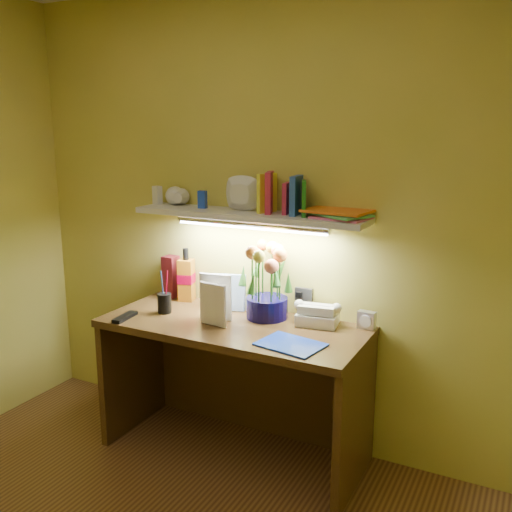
{
  "coord_description": "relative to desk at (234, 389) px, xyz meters",
  "views": [
    {
      "loc": [
        1.4,
        -1.26,
        1.76
      ],
      "look_at": [
        0.06,
        1.35,
        1.09
      ],
      "focal_mm": 40.0,
      "sensor_mm": 36.0,
      "label": 1
    }
  ],
  "objects": [
    {
      "name": "wall_shelf",
      "position": [
        0.03,
        0.18,
        0.96
      ],
      "size": [
        1.32,
        0.31,
        0.24
      ],
      "color": "silver",
      "rests_on": "ground"
    },
    {
      "name": "telephone",
      "position": [
        0.4,
        0.19,
        0.44
      ],
      "size": [
        0.23,
        0.19,
        0.12
      ],
      "primitive_type": null,
      "rotation": [
        0.0,
        0.0,
        0.16
      ],
      "color": "beige",
      "rests_on": "desk"
    },
    {
      "name": "blue_folder",
      "position": [
        0.39,
        -0.14,
        0.38
      ],
      "size": [
        0.33,
        0.26,
        0.01
      ],
      "primitive_type": "cube",
      "rotation": [
        0.0,
        0.0,
        -0.18
      ],
      "color": "#1C40BC",
      "rests_on": "desk"
    },
    {
      "name": "tv_remote",
      "position": [
        -0.55,
        -0.2,
        0.38
      ],
      "size": [
        0.07,
        0.18,
        0.02
      ],
      "primitive_type": "cube",
      "rotation": [
        0.0,
        0.0,
        0.1
      ],
      "color": "black",
      "rests_on": "desk"
    },
    {
      "name": "flower_bouquet",
      "position": [
        0.12,
        0.17,
        0.57
      ],
      "size": [
        0.32,
        0.32,
        0.39
      ],
      "primitive_type": null,
      "rotation": [
        0.0,
        0.0,
        -0.35
      ],
      "color": "#0A063C",
      "rests_on": "desk"
    },
    {
      "name": "desk",
      "position": [
        0.0,
        0.0,
        0.0
      ],
      "size": [
        1.4,
        0.6,
        0.75
      ],
      "primitive_type": "cube",
      "color": "#37230F",
      "rests_on": "ground"
    },
    {
      "name": "desk_book_a",
      "position": [
        -0.16,
        -0.06,
        0.49
      ],
      "size": [
        0.17,
        0.05,
        0.23
      ],
      "primitive_type": "imported",
      "rotation": [
        0.0,
        0.0,
        -0.18
      ],
      "color": "silver",
      "rests_on": "desk"
    },
    {
      "name": "art_card",
      "position": [
        -0.14,
        0.19,
        0.48
      ],
      "size": [
        0.21,
        0.1,
        0.2
      ],
      "primitive_type": null,
      "rotation": [
        0.0,
        0.0,
        0.3
      ],
      "color": "white",
      "rests_on": "desk"
    },
    {
      "name": "desk_book_b",
      "position": [
        -0.21,
        0.0,
        0.5
      ],
      "size": [
        0.18,
        0.04,
        0.25
      ],
      "primitive_type": "imported",
      "rotation": [
        0.0,
        0.0,
        0.11
      ],
      "color": "silver",
      "rests_on": "desk"
    },
    {
      "name": "whisky_box",
      "position": [
        -0.57,
        0.25,
        0.5
      ],
      "size": [
        0.08,
        0.08,
        0.25
      ],
      "primitive_type": "cube",
      "rotation": [
        0.0,
        0.0,
        -0.04
      ],
      "color": "#501013",
      "rests_on": "desk"
    },
    {
      "name": "desk_clock",
      "position": [
        0.64,
        0.24,
        0.42
      ],
      "size": [
        0.09,
        0.05,
        0.09
      ],
      "primitive_type": "cube",
      "rotation": [
        0.0,
        0.0,
        -0.09
      ],
      "color": "#B2B3B8",
      "rests_on": "desk"
    },
    {
      "name": "pen_cup",
      "position": [
        -0.42,
        -0.02,
        0.47
      ],
      "size": [
        0.09,
        0.09,
        0.18
      ],
      "primitive_type": "cylinder",
      "rotation": [
        0.0,
        0.0,
        0.13
      ],
      "color": "black",
      "rests_on": "desk"
    },
    {
      "name": "whisky_bottle",
      "position": [
        -0.44,
        0.23,
        0.53
      ],
      "size": [
        0.1,
        0.1,
        0.31
      ],
      "primitive_type": null,
      "rotation": [
        0.0,
        0.0,
        0.29
      ],
      "color": "#B36511",
      "rests_on": "desk"
    }
  ]
}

